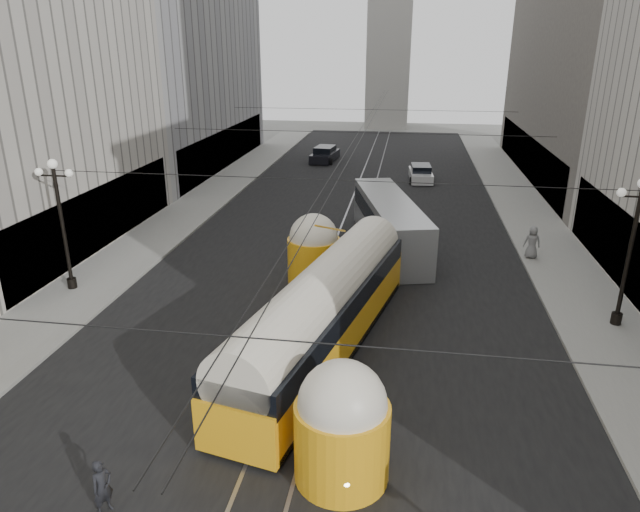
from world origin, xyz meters
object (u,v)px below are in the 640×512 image
(city_bus, at_px, (389,222))
(pedestrian_sidewalk_right, at_px, (532,242))
(streetcar, at_px, (324,310))
(pedestrian_crossing_a, at_px, (102,487))

(city_bus, bearing_deg, pedestrian_sidewalk_right, -6.92)
(streetcar, relative_size, pedestrian_sidewalk_right, 8.85)
(pedestrian_crossing_a, bearing_deg, city_bus, 9.37)
(pedestrian_crossing_a, height_order, pedestrian_sidewalk_right, pedestrian_sidewalk_right)
(city_bus, xyz_separation_m, pedestrian_crossing_a, (-6.41, -21.79, -0.81))
(pedestrian_sidewalk_right, bearing_deg, city_bus, -7.24)
(pedestrian_crossing_a, bearing_deg, streetcar, -0.04)
(city_bus, height_order, pedestrian_sidewalk_right, city_bus)
(streetcar, distance_m, pedestrian_crossing_a, 10.11)
(city_bus, distance_m, pedestrian_sidewalk_right, 8.04)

